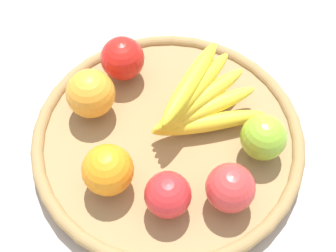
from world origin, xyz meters
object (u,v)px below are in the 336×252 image
apple_0 (230,188)px  apple_2 (168,195)px  orange_1 (91,94)px  apple_3 (122,59)px  apple_1 (263,137)px  orange_0 (108,170)px  banana_bunch (200,100)px

apple_0 → apple_2: bearing=-92.6°
apple_2 → orange_1: size_ratio=0.85×
apple_3 → apple_2: 0.26m
apple_2 → apple_1: 0.17m
orange_0 → banana_bunch: bearing=123.2°
apple_3 → apple_0: apple_3 is taller
apple_1 → orange_0: bearing=-85.0°
banana_bunch → apple_0: (0.15, 0.01, -0.00)m
banana_bunch → orange_1: same height
banana_bunch → apple_0: 0.16m
banana_bunch → apple_1: banana_bunch is taller
banana_bunch → apple_1: bearing=45.6°
apple_2 → orange_1: bearing=-153.5°
apple_2 → apple_3: bearing=-171.8°
apple_3 → apple_0: size_ratio=1.05×
apple_2 → orange_1: orange_1 is taller
apple_3 → apple_1: 0.27m
orange_1 → apple_1: orange_1 is taller
banana_bunch → apple_3: bearing=-133.8°
apple_0 → apple_1: bearing=137.4°
orange_0 → apple_2: 0.09m
apple_3 → apple_2: (0.26, 0.04, -0.00)m
orange_0 → apple_1: 0.24m
apple_3 → apple_2: size_ratio=1.11×
apple_2 → orange_0: bearing=-122.1°
orange_1 → apple_2: bearing=26.5°
apple_3 → apple_2: apple_3 is taller
apple_2 → apple_1: size_ratio=0.95×
orange_0 → orange_1: size_ratio=0.96×
banana_bunch → orange_1: 0.17m
apple_3 → apple_1: size_ratio=1.06×
orange_0 → banana_bunch: size_ratio=0.40×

